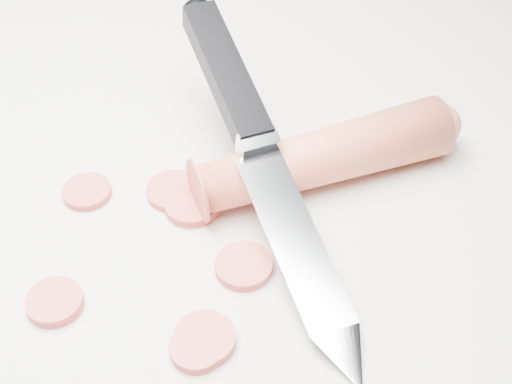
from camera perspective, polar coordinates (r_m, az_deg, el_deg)
The scene contains 10 objects.
ground at distance 0.47m, azimuth -5.98°, elevation -1.02°, with size 2.40×2.40×0.00m, color silver.
carrot at distance 0.47m, azimuth 5.45°, elevation 2.85°, with size 0.04×0.04×0.17m, color #E15C3D.
carrot_slice_0 at distance 0.48m, azimuth -13.37°, elevation 0.01°, with size 0.03×0.03×0.01m, color #CF493A.
carrot_slice_1 at distance 0.43m, azimuth -15.80°, elevation -8.47°, with size 0.03×0.03×0.01m, color #CF493A.
carrot_slice_2 at distance 0.48m, azimuth -6.60°, elevation 0.09°, with size 0.04×0.04×0.01m, color #CF493A.
carrot_slice_3 at distance 0.43m, azimuth -0.99°, elevation -5.95°, with size 0.03×0.03×0.01m, color #CF493A.
carrot_slice_4 at distance 0.40m, azimuth -4.76°, elevation -12.33°, with size 0.03×0.03×0.01m, color #CF493A.
carrot_slice_5 at distance 0.46m, azimuth -5.13°, elevation -1.03°, with size 0.04×0.04×0.01m, color #CF493A.
carrot_slice_7 at distance 0.40m, azimuth -4.16°, elevation -11.66°, with size 0.03×0.03×0.01m, color #CF493A.
kitchen_knife at distance 0.43m, azimuth 0.94°, elevation 2.43°, with size 0.25×0.18×0.09m, color silver, non-canonical shape.
Camera 1 is at (0.22, -0.24, 0.34)m, focal length 50.00 mm.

